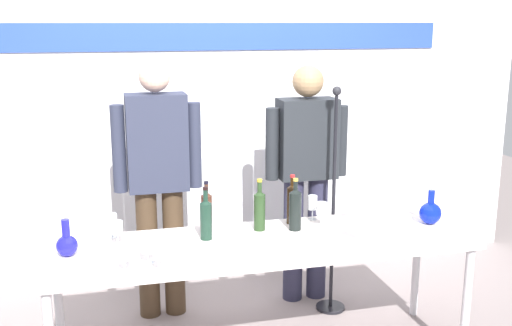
# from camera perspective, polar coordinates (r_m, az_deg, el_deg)

# --- Properties ---
(back_wall) EXTENTS (5.13, 0.11, 3.00)m
(back_wall) POSITION_cam_1_polar(r_m,az_deg,el_deg) (4.69, -3.90, 7.42)
(back_wall) COLOR white
(back_wall) RESTS_ON ground
(display_table) EXTENTS (2.43, 0.69, 0.75)m
(display_table) POSITION_cam_1_polar(r_m,az_deg,el_deg) (3.51, 0.61, -8.15)
(display_table) COLOR white
(display_table) RESTS_ON ground
(decanter_blue_left) EXTENTS (0.11, 0.11, 0.20)m
(decanter_blue_left) POSITION_cam_1_polar(r_m,az_deg,el_deg) (3.40, -17.33, -7.27)
(decanter_blue_left) COLOR #1D1CBC
(decanter_blue_left) RESTS_ON display_table
(decanter_blue_right) EXTENTS (0.14, 0.14, 0.21)m
(decanter_blue_right) POSITION_cam_1_polar(r_m,az_deg,el_deg) (3.90, 16.04, -4.47)
(decanter_blue_right) COLOR #0B1EB8
(decanter_blue_right) RESTS_ON display_table
(presenter_left) EXTENTS (0.58, 0.22, 1.73)m
(presenter_left) POSITION_cam_1_polar(r_m,az_deg,el_deg) (4.04, -9.16, -1.15)
(presenter_left) COLOR #413020
(presenter_left) RESTS_ON ground
(presenter_right) EXTENTS (0.59, 0.22, 1.68)m
(presenter_right) POSITION_cam_1_polar(r_m,az_deg,el_deg) (4.25, 4.75, -0.57)
(presenter_right) COLOR #28283E
(presenter_right) RESTS_ON ground
(wine_bottle_0) EXTENTS (0.07, 0.07, 0.31)m
(wine_bottle_0) POSITION_cam_1_polar(r_m,az_deg,el_deg) (3.74, 3.42, -3.70)
(wine_bottle_0) COLOR black
(wine_bottle_0) RESTS_ON display_table
(wine_bottle_1) EXTENTS (0.06, 0.06, 0.31)m
(wine_bottle_1) POSITION_cam_1_polar(r_m,az_deg,el_deg) (3.62, -4.66, -4.41)
(wine_bottle_1) COLOR #46261A
(wine_bottle_1) RESTS_ON display_table
(wine_bottle_2) EXTENTS (0.07, 0.07, 0.31)m
(wine_bottle_2) POSITION_cam_1_polar(r_m,az_deg,el_deg) (3.48, -4.72, -5.12)
(wine_bottle_2) COLOR #183326
(wine_bottle_2) RESTS_ON display_table
(wine_bottle_3) EXTENTS (0.07, 0.07, 0.32)m
(wine_bottle_3) POSITION_cam_1_polar(r_m,az_deg,el_deg) (3.63, 3.70, -4.22)
(wine_bottle_3) COLOR black
(wine_bottle_3) RESTS_ON display_table
(wine_bottle_4) EXTENTS (0.07, 0.07, 0.31)m
(wine_bottle_4) POSITION_cam_1_polar(r_m,az_deg,el_deg) (3.62, 0.34, -4.30)
(wine_bottle_4) COLOR #223B1D
(wine_bottle_4) RESTS_ON display_table
(wine_glass_left_0) EXTENTS (0.07, 0.07, 0.14)m
(wine_glass_left_0) POSITION_cam_1_polar(r_m,az_deg,el_deg) (3.48, -12.92, -5.97)
(wine_glass_left_0) COLOR white
(wine_glass_left_0) RESTS_ON display_table
(wine_glass_left_1) EXTENTS (0.06, 0.06, 0.13)m
(wine_glass_left_1) POSITION_cam_1_polar(r_m,az_deg,el_deg) (3.09, -9.11, -8.36)
(wine_glass_left_1) COLOR white
(wine_glass_left_1) RESTS_ON display_table
(wine_glass_left_2) EXTENTS (0.06, 0.06, 0.14)m
(wine_glass_left_2) POSITION_cam_1_polar(r_m,az_deg,el_deg) (3.11, -12.27, -8.29)
(wine_glass_left_2) COLOR white
(wine_glass_left_2) RESTS_ON display_table
(wine_glass_left_3) EXTENTS (0.06, 0.06, 0.14)m
(wine_glass_left_3) POSITION_cam_1_polar(r_m,az_deg,el_deg) (3.61, -13.38, -5.28)
(wine_glass_left_3) COLOR white
(wine_glass_left_3) RESTS_ON display_table
(wine_glass_left_4) EXTENTS (0.07, 0.07, 0.14)m
(wine_glass_left_4) POSITION_cam_1_polar(r_m,az_deg,el_deg) (3.20, -10.16, -7.63)
(wine_glass_left_4) COLOR white
(wine_glass_left_4) RESTS_ON display_table
(wine_glass_right_0) EXTENTS (0.07, 0.07, 0.15)m
(wine_glass_right_0) POSITION_cam_1_polar(r_m,az_deg,el_deg) (3.49, 9.48, -5.64)
(wine_glass_right_0) COLOR white
(wine_glass_right_0) RESTS_ON display_table
(wine_glass_right_1) EXTENTS (0.06, 0.06, 0.16)m
(wine_glass_right_1) POSITION_cam_1_polar(r_m,az_deg,el_deg) (3.83, 5.33, -3.77)
(wine_glass_right_1) COLOR white
(wine_glass_right_1) RESTS_ON display_table
(wine_glass_right_2) EXTENTS (0.06, 0.06, 0.14)m
(wine_glass_right_2) POSITION_cam_1_polar(r_m,az_deg,el_deg) (3.88, 8.82, -3.76)
(wine_glass_right_2) COLOR white
(wine_glass_right_2) RESTS_ON display_table
(wine_glass_right_3) EXTENTS (0.07, 0.07, 0.15)m
(wine_glass_right_3) POSITION_cam_1_polar(r_m,az_deg,el_deg) (3.71, 6.18, -4.34)
(wine_glass_right_3) COLOR white
(wine_glass_right_3) RESTS_ON display_table
(microphone_stand) EXTENTS (0.20, 0.20, 1.56)m
(microphone_stand) POSITION_cam_1_polar(r_m,az_deg,el_deg) (4.22, 7.18, -6.99)
(microphone_stand) COLOR black
(microphone_stand) RESTS_ON ground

